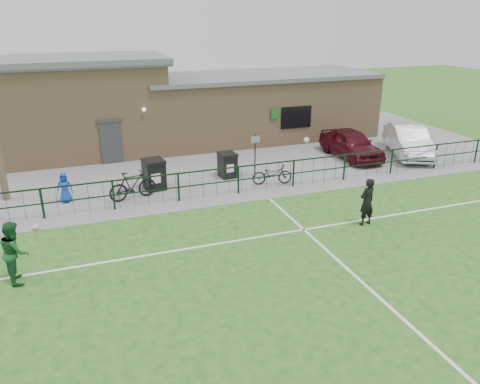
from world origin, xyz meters
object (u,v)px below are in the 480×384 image
object	(u,v)px
sign_post	(255,156)
bicycle_d	(133,185)
car_silver	(409,141)
wheelie_bin_left	(154,175)
ball_ground	(35,227)
car_maroon	(351,144)
wheelie_bin_right	(227,166)
outfield_player	(15,252)
spectator_child	(65,188)
bicycle_e	(272,174)

from	to	relation	value
sign_post	bicycle_d	xyz separation A→B (m)	(-5.57, -0.88, -0.41)
car_silver	wheelie_bin_left	bearing A→B (deg)	-154.66
bicycle_d	ball_ground	xyz separation A→B (m)	(-3.59, -1.73, -0.49)
sign_post	wheelie_bin_left	bearing A→B (deg)	179.78
car_maroon	bicycle_d	distance (m)	11.49
car_maroon	bicycle_d	world-z (taller)	car_maroon
wheelie_bin_right	outfield_player	size ratio (longest dim) A/B	0.58
wheelie_bin_left	spectator_child	world-z (taller)	spectator_child
wheelie_bin_right	outfield_player	world-z (taller)	outfield_player
wheelie_bin_right	bicycle_e	size ratio (longest dim) A/B	0.60
wheelie_bin_left	sign_post	size ratio (longest dim) A/B	0.60
sign_post	car_silver	xyz separation A→B (m)	(8.78, 0.52, -0.23)
car_maroon	car_silver	size ratio (longest dim) A/B	0.91
wheelie_bin_left	outfield_player	size ratio (longest dim) A/B	0.67
wheelie_bin_right	outfield_player	xyz separation A→B (m)	(-8.25, -6.33, 0.35)
wheelie_bin_left	sign_post	bearing A→B (deg)	-8.49
wheelie_bin_right	spectator_child	world-z (taller)	spectator_child
car_silver	bicycle_e	world-z (taller)	car_silver
wheelie_bin_left	bicycle_d	xyz separation A→B (m)	(-1.01, -0.90, -0.01)
wheelie_bin_right	bicycle_d	distance (m)	4.59
outfield_player	ball_ground	bearing A→B (deg)	-11.68
sign_post	bicycle_e	world-z (taller)	sign_post
wheelie_bin_right	ball_ground	size ratio (longest dim) A/B	4.35
sign_post	ball_ground	distance (m)	9.57
car_maroon	outfield_player	world-z (taller)	outfield_player
bicycle_e	bicycle_d	bearing A→B (deg)	99.11
car_silver	spectator_child	bearing A→B (deg)	-154.02
car_silver	outfield_player	world-z (taller)	outfield_player
bicycle_e	spectator_child	xyz separation A→B (m)	(-8.48, 0.83, 0.15)
wheelie_bin_right	ball_ground	world-z (taller)	wheelie_bin_right
wheelie_bin_left	bicycle_e	xyz separation A→B (m)	(4.91, -1.16, -0.14)
sign_post	spectator_child	distance (m)	8.14
outfield_player	wheelie_bin_left	bearing A→B (deg)	-46.55
car_silver	outfield_player	size ratio (longest dim) A/B	2.62
bicycle_d	outfield_player	distance (m)	6.33
car_maroon	bicycle_e	world-z (taller)	car_maroon
car_maroon	spectator_child	bearing A→B (deg)	-174.32
car_silver	bicycle_e	bearing A→B (deg)	-145.65
wheelie_bin_right	sign_post	distance (m)	1.34
wheelie_bin_right	spectator_child	size ratio (longest dim) A/B	0.86
sign_post	bicycle_e	xyz separation A→B (m)	(0.35, -1.14, -0.54)
wheelie_bin_left	bicycle_d	distance (m)	1.35
outfield_player	wheelie_bin_right	bearing A→B (deg)	-59.67
spectator_child	ball_ground	bearing A→B (deg)	-109.86
car_silver	ball_ground	xyz separation A→B (m)	(-17.94, -3.13, -0.67)
wheelie_bin_left	car_silver	xyz separation A→B (m)	(13.34, 0.51, 0.17)
spectator_child	outfield_player	size ratio (longest dim) A/B	0.68
spectator_child	ball_ground	world-z (taller)	spectator_child
wheelie_bin_right	sign_post	size ratio (longest dim) A/B	0.52
spectator_child	car_maroon	bearing A→B (deg)	10.36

